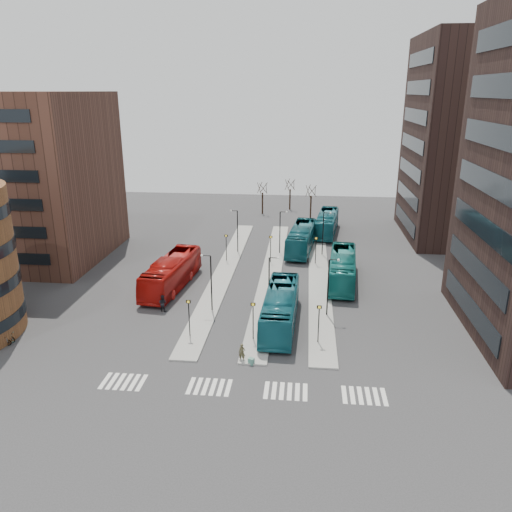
# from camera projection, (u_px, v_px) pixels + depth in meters

# --- Properties ---
(ground) EXTENTS (160.00, 160.00, 0.00)m
(ground) POSITION_uv_depth(u_px,v_px,m) (213.00, 419.00, 35.34)
(ground) COLOR #2D2D2F
(ground) RESTS_ON ground
(island_left) EXTENTS (2.50, 45.00, 0.15)m
(island_left) POSITION_uv_depth(u_px,v_px,m) (225.00, 271.00, 64.02)
(island_left) COLOR gray
(island_left) RESTS_ON ground
(island_mid) EXTENTS (2.50, 45.00, 0.15)m
(island_mid) POSITION_uv_depth(u_px,v_px,m) (271.00, 273.00, 63.44)
(island_mid) COLOR gray
(island_mid) RESTS_ON ground
(island_right) EXTENTS (2.50, 45.00, 0.15)m
(island_right) POSITION_uv_depth(u_px,v_px,m) (319.00, 274.00, 62.86)
(island_right) COLOR gray
(island_right) RESTS_ON ground
(suitcase) EXTENTS (0.58, 0.53, 0.58)m
(suitcase) POSITION_uv_depth(u_px,v_px,m) (251.00, 361.00, 42.32)
(suitcase) COLOR #1C3B9D
(suitcase) RESTS_ON ground
(red_bus) EXTENTS (4.43, 13.45, 3.68)m
(red_bus) POSITION_uv_depth(u_px,v_px,m) (172.00, 273.00, 58.45)
(red_bus) COLOR #AD110D
(red_bus) RESTS_ON ground
(teal_bus_a) EXTENTS (3.40, 12.96, 3.59)m
(teal_bus_a) POSITION_uv_depth(u_px,v_px,m) (280.00, 308.00, 49.08)
(teal_bus_a) COLOR #155C6A
(teal_bus_a) RESTS_ON ground
(teal_bus_b) EXTENTS (4.44, 13.20, 3.61)m
(teal_bus_b) POSITION_uv_depth(u_px,v_px,m) (301.00, 238.00, 72.09)
(teal_bus_b) COLOR #135661
(teal_bus_b) RESTS_ON ground
(teal_bus_c) EXTENTS (4.06, 13.02, 3.57)m
(teal_bus_c) POSITION_uv_depth(u_px,v_px,m) (342.00, 268.00, 59.99)
(teal_bus_c) COLOR #156D69
(teal_bus_c) RESTS_ON ground
(teal_bus_d) EXTENTS (4.40, 12.71, 3.47)m
(teal_bus_d) POSITION_uv_depth(u_px,v_px,m) (327.00, 223.00, 80.53)
(teal_bus_d) COLOR #15606C
(teal_bus_d) RESTS_ON ground
(traveller) EXTENTS (0.60, 0.40, 1.62)m
(traveller) POSITION_uv_depth(u_px,v_px,m) (242.00, 353.00, 42.69)
(traveller) COLOR #444029
(traveller) RESTS_ON ground
(commuter_a) EXTENTS (1.04, 0.91, 1.82)m
(commuter_a) POSITION_uv_depth(u_px,v_px,m) (163.00, 303.00, 52.35)
(commuter_a) COLOR black
(commuter_a) RESTS_ON ground
(commuter_b) EXTENTS (0.71, 1.08, 1.71)m
(commuter_b) POSITION_uv_depth(u_px,v_px,m) (274.00, 325.00, 47.54)
(commuter_b) COLOR black
(commuter_b) RESTS_ON ground
(commuter_c) EXTENTS (0.72, 1.20, 1.81)m
(commuter_c) POSITION_uv_depth(u_px,v_px,m) (271.00, 306.00, 51.56)
(commuter_c) COLOR black
(commuter_c) RESTS_ON ground
(bicycle_mid) EXTENTS (1.61, 0.55, 0.95)m
(bicycle_mid) POSITION_uv_depth(u_px,v_px,m) (3.00, 341.00, 45.39)
(bicycle_mid) COLOR gray
(bicycle_mid) RESTS_ON ground
(bicycle_far) EXTENTS (1.87, 1.15, 0.93)m
(bicycle_far) POSITION_uv_depth(u_px,v_px,m) (8.00, 337.00, 46.18)
(bicycle_far) COLOR gray
(bicycle_far) RESTS_ON ground
(crosswalk_stripes) EXTENTS (22.35, 2.40, 0.01)m
(crosswalk_stripes) POSITION_uv_depth(u_px,v_px,m) (244.00, 389.00, 38.95)
(crosswalk_stripes) COLOR silver
(crosswalk_stripes) RESTS_ON ground
(office_block) EXTENTS (25.00, 20.12, 22.00)m
(office_block) POSITION_uv_depth(u_px,v_px,m) (8.00, 177.00, 67.19)
(office_block) COLOR #4F2F24
(office_block) RESTS_ON ground
(tower_far) EXTENTS (20.12, 20.00, 30.00)m
(tower_far) POSITION_uv_depth(u_px,v_px,m) (481.00, 140.00, 74.71)
(tower_far) COLOR black
(tower_far) RESTS_ON ground
(sign_poles) EXTENTS (12.45, 22.12, 3.65)m
(sign_poles) POSITION_uv_depth(u_px,v_px,m) (263.00, 275.00, 56.13)
(sign_poles) COLOR black
(sign_poles) RESTS_ON ground
(lamp_posts) EXTENTS (14.04, 20.24, 6.12)m
(lamp_posts) POSITION_uv_depth(u_px,v_px,m) (276.00, 252.00, 60.38)
(lamp_posts) COLOR black
(lamp_posts) RESTS_ON ground
(bare_trees) EXTENTS (10.97, 8.14, 5.90)m
(bare_trees) POSITION_uv_depth(u_px,v_px,m) (288.00, 199.00, 93.37)
(bare_trees) COLOR black
(bare_trees) RESTS_ON ground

